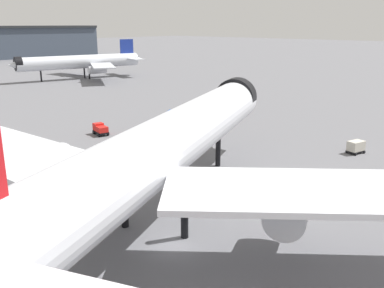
% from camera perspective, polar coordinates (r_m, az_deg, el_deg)
% --- Properties ---
extents(ground, '(900.00, 900.00, 0.00)m').
position_cam_1_polar(ground, '(36.99, -2.68, -13.48)').
color(ground, slate).
extents(airliner_near_gate, '(57.37, 51.37, 16.35)m').
position_cam_1_polar(airliner_near_gate, '(38.40, -3.95, -0.67)').
color(airliner_near_gate, silver).
rests_on(airliner_near_gate, ground).
extents(airliner_far_taxiway, '(46.56, 41.83, 12.79)m').
position_cam_1_polar(airliner_far_taxiway, '(149.73, -14.74, 10.65)').
color(airliner_far_taxiway, silver).
rests_on(airliner_far_taxiway, ground).
extents(service_truck_front, '(5.92, 4.72, 3.00)m').
position_cam_1_polar(service_truck_front, '(75.41, -2.72, 3.25)').
color(service_truck_front, black).
rests_on(service_truck_front, ground).
extents(baggage_tug_wing, '(2.49, 3.48, 1.85)m').
position_cam_1_polar(baggage_tug_wing, '(73.06, -12.27, 1.98)').
color(baggage_tug_wing, black).
rests_on(baggage_tug_wing, ground).
extents(baggage_cart_trailing, '(2.70, 2.37, 1.82)m').
position_cam_1_polar(baggage_cart_trailing, '(65.60, 21.24, -0.34)').
color(baggage_cart_trailing, black).
rests_on(baggage_cart_trailing, ground).
extents(traffic_cone_wingtip, '(0.51, 0.51, 0.63)m').
position_cam_1_polar(traffic_cone_wingtip, '(68.80, -21.19, -0.18)').
color(traffic_cone_wingtip, '#F2600C').
rests_on(traffic_cone_wingtip, ground).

